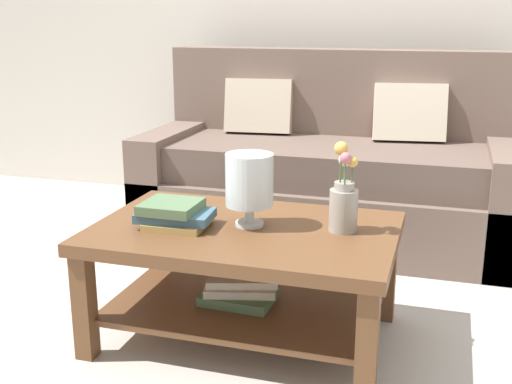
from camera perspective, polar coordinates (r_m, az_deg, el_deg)
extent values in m
plane|color=#B7B2A8|center=(2.99, 1.91, -9.38)|extent=(10.00, 10.00, 0.00)
cube|color=brown|center=(3.72, 6.30, -1.43)|extent=(2.09, 0.90, 0.36)
cube|color=brown|center=(3.62, 6.34, 2.68)|extent=(1.85, 0.74, 0.20)
cube|color=brown|center=(3.94, 7.49, 7.40)|extent=(2.09, 0.20, 0.70)
cube|color=brown|center=(3.96, -7.23, 1.40)|extent=(0.20, 0.90, 0.60)
cube|color=brown|center=(3.64, 21.16, -0.80)|extent=(0.20, 0.90, 0.60)
cube|color=beige|center=(3.91, 0.27, 7.61)|extent=(0.42, 0.22, 0.34)
cube|color=beige|center=(3.75, 13.49, 6.86)|extent=(0.42, 0.24, 0.34)
cube|color=brown|center=(2.48, -1.01, -3.67)|extent=(1.16, 0.76, 0.05)
cube|color=brown|center=(2.51, -15.00, -9.78)|extent=(0.07, 0.07, 0.42)
cube|color=brown|center=(2.18, 9.84, -13.44)|extent=(0.07, 0.07, 0.42)
cube|color=brown|center=(3.03, -8.58, -4.92)|extent=(0.07, 0.07, 0.42)
cube|color=brown|center=(2.77, 11.59, -7.08)|extent=(0.07, 0.07, 0.42)
cube|color=brown|center=(2.60, -0.98, -9.97)|extent=(1.04, 0.64, 0.02)
cube|color=#51704C|center=(2.59, -1.56, -9.32)|extent=(0.29, 0.21, 0.04)
cube|color=beige|center=(2.60, -1.35, -8.35)|extent=(0.32, 0.26, 0.03)
cube|color=beige|center=(2.61, -1.20, -7.54)|extent=(0.33, 0.27, 0.03)
cube|color=tan|center=(2.49, -7.01, -2.79)|extent=(0.23, 0.20, 0.03)
cube|color=#3D6075|center=(2.49, -7.18, -2.08)|extent=(0.30, 0.20, 0.03)
cube|color=#51704C|center=(2.48, -7.56, -1.29)|extent=(0.21, 0.20, 0.04)
cylinder|color=silver|center=(2.49, -0.58, -2.82)|extent=(0.11, 0.11, 0.02)
cylinder|color=silver|center=(2.48, -0.58, -1.92)|extent=(0.04, 0.04, 0.07)
cylinder|color=silver|center=(2.44, -0.59, 1.09)|extent=(0.18, 0.18, 0.20)
sphere|color=tan|center=(2.46, -1.21, 0.20)|extent=(0.06, 0.06, 0.06)
sphere|color=tan|center=(2.46, 0.12, 0.06)|extent=(0.05, 0.05, 0.05)
cylinder|color=#9E998E|center=(2.43, 7.78, -1.64)|extent=(0.11, 0.11, 0.16)
cylinder|color=#9E998E|center=(2.40, 7.86, 0.53)|extent=(0.08, 0.08, 0.03)
cylinder|color=#426638|center=(2.39, 8.54, 1.61)|extent=(0.01, 0.01, 0.07)
sphere|color=gold|center=(2.38, 8.58, 2.68)|extent=(0.04, 0.04, 0.04)
cylinder|color=#426638|center=(2.41, 7.89, 1.74)|extent=(0.01, 0.01, 0.07)
sphere|color=silver|center=(2.40, 7.93, 2.84)|extent=(0.05, 0.05, 0.05)
cylinder|color=#426638|center=(2.38, 7.54, 2.17)|extent=(0.01, 0.01, 0.11)
sphere|color=gold|center=(2.37, 7.60, 3.86)|extent=(0.05, 0.05, 0.05)
cylinder|color=#426638|center=(2.35, 7.93, 1.66)|extent=(0.01, 0.01, 0.09)
sphere|color=#C66B7A|center=(2.34, 7.98, 3.00)|extent=(0.04, 0.04, 0.04)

